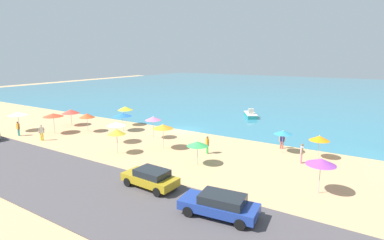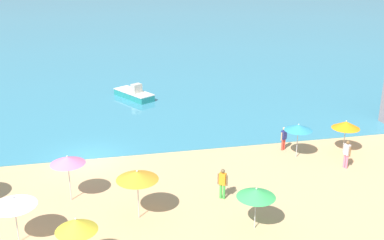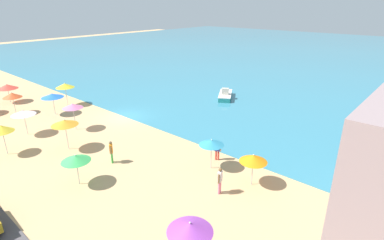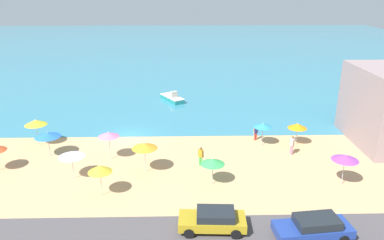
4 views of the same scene
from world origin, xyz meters
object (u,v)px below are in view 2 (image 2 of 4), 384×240
Objects in this scene: beach_umbrella_3 at (256,193)px; beach_umbrella_0 at (298,128)px; beach_umbrella_2 at (14,202)px; beach_umbrella_7 at (137,176)px; bather_1 at (347,153)px; bather_3 at (223,182)px; beach_umbrella_10 at (346,125)px; beach_umbrella_4 at (68,160)px; bather_2 at (284,137)px; beach_umbrella_6 at (76,225)px; skiff_nearshore at (134,94)px.

beach_umbrella_0 is at bearing 53.96° from beach_umbrella_3.
beach_umbrella_7 is at bearing 9.60° from beach_umbrella_2.
beach_umbrella_0 is at bearing 137.38° from bather_1.
bather_3 is (-0.75, 3.10, -0.92)m from beach_umbrella_3.
beach_umbrella_4 is at bearing -171.05° from beach_umbrella_10.
bather_3 is (-5.67, -5.45, 0.08)m from bather_2.
beach_umbrella_4 reaches higher than bather_2.
bather_3 is at bearing -145.36° from beach_umbrella_0.
bather_2 is (15.82, 7.39, -1.19)m from beach_umbrella_2.
bather_3 is (-8.32, -2.08, -0.03)m from bather_1.
beach_umbrella_2 is 1.31× the size of bather_1.
bather_2 is (-2.65, 3.36, -0.11)m from bather_1.
bather_2 is at bearing 37.54° from beach_umbrella_6.
beach_umbrella_4 is at bearing 142.94° from beach_umbrella_7.
beach_umbrella_10 is at bearing 8.95° from beach_umbrella_4.
beach_umbrella_7 is 4.86m from bather_3.
beach_umbrella_4 is 1.03× the size of beach_umbrella_6.
bather_1 is (7.57, 5.18, -0.89)m from beach_umbrella_3.
beach_umbrella_0 reaches higher than bather_1.
beach_umbrella_10 is 1.39× the size of bather_2.
bather_2 is at bearing 16.13° from beach_umbrella_4.
bather_1 is at bearing -51.77° from bather_2.
beach_umbrella_7 reaches higher than beach_umbrella_6.
beach_umbrella_6 is at bearing -146.88° from beach_umbrella_0.
beach_umbrella_2 is 1.05× the size of beach_umbrella_10.
bather_1 is (18.47, 4.03, -1.08)m from beach_umbrella_2.
beach_umbrella_4 is 6.14m from beach_umbrella_6.
beach_umbrella_10 is at bearing 20.65° from beach_umbrella_7.
beach_umbrella_10 reaches higher than bather_2.
beach_umbrella_10 is at bearing 27.82° from beach_umbrella_6.
beach_umbrella_7 is at bearing -159.35° from beach_umbrella_10.
beach_umbrella_0 is 14.20m from beach_umbrella_4.
beach_umbrella_7 reaches higher than bather_3.
beach_umbrella_3 is 0.84× the size of beach_umbrella_4.
beach_umbrella_3 is at bearing -21.58° from beach_umbrella_7.
beach_umbrella_2 is 0.53× the size of skiff_nearshore.
bather_2 is at bearing 43.86° from bather_3.
beach_umbrella_10 is 0.50× the size of skiff_nearshore.
beach_umbrella_2 is at bearing -167.70° from bather_1.
beach_umbrella_0 is at bearing 20.71° from beach_umbrella_2.
bather_1 is at bearing -56.17° from skiff_nearshore.
beach_umbrella_4 is at bearing 57.08° from beach_umbrella_2.
beach_umbrella_4 is 17.46m from beach_umbrella_10.
bather_2 is at bearing 60.09° from beach_umbrella_3.
beach_umbrella_2 is at bearing -169.14° from bather_3.
beach_umbrella_7 reaches higher than beach_umbrella_3.
bather_1 is (15.72, 6.68, -1.17)m from beach_umbrella_6.
beach_umbrella_0 is 17.31m from beach_umbrella_2.
beach_umbrella_0 reaches higher than bather_2.
beach_umbrella_0 is 9.00m from beach_umbrella_3.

